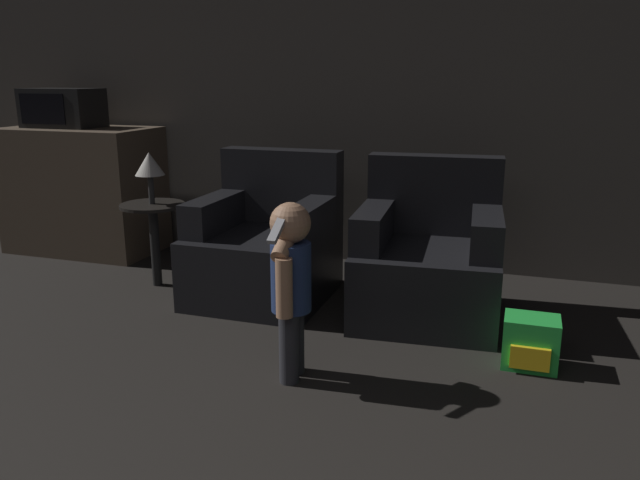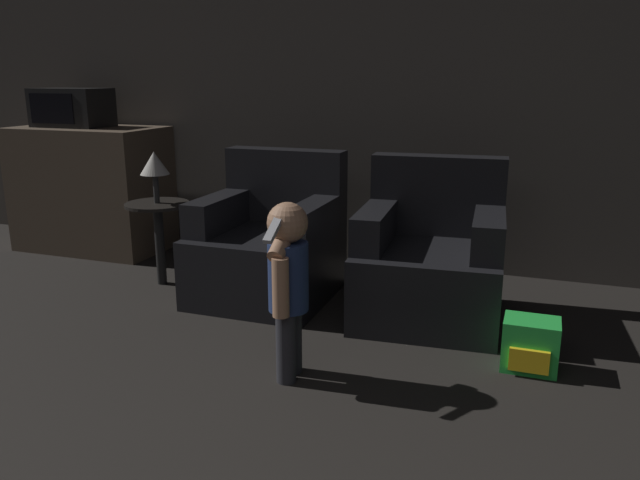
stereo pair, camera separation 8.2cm
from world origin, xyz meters
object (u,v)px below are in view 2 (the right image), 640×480
armchair_left (269,246)px  armchair_right (430,261)px  lamp (154,164)px  person_toddler (288,277)px  toy_backpack (530,345)px  microwave (72,108)px

armchair_left → armchair_right: size_ratio=1.00×
armchair_left → lamp: armchair_left is taller
armchair_left → lamp: bearing=-175.9°
armchair_left → armchair_right: (0.97, -0.00, 0.00)m
person_toddler → toy_backpack: 1.16m
microwave → lamp: bearing=-27.9°
person_toddler → lamp: size_ratio=2.48×
toy_backpack → lamp: size_ratio=0.77×
armchair_left → microwave: size_ratio=1.58×
armchair_right → microwave: bearing=165.3°
armchair_left → person_toddler: 1.12m
person_toddler → lamp: bearing=-131.6°
person_toddler → lamp: (-1.27, 0.92, 0.30)m
armchair_left → toy_backpack: size_ratio=3.51×
microwave → lamp: (1.09, -0.58, -0.30)m
toy_backpack → lamp: 2.42m
person_toddler → lamp: lamp is taller
person_toddler → lamp: 1.60m
armchair_right → person_toddler: bearing=-118.9°
lamp → toy_backpack: bearing=-11.8°
toy_backpack → microwave: (-3.37, 1.05, 0.95)m
armchair_left → toy_backpack: armchair_left is taller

